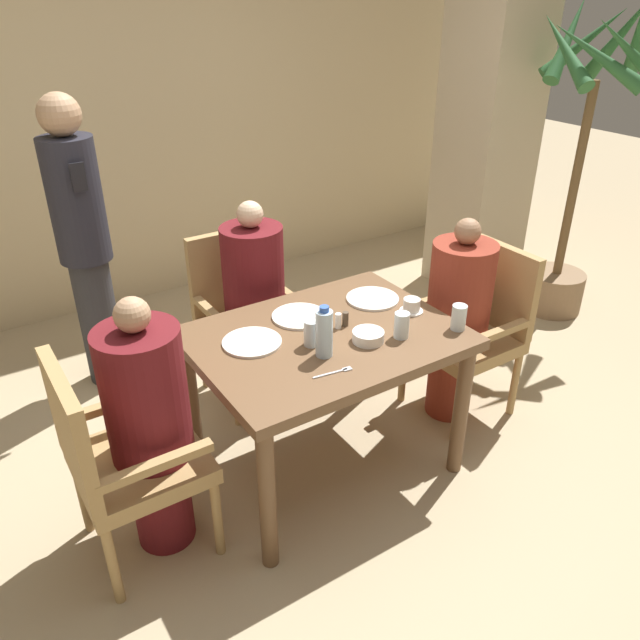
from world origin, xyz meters
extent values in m
plane|color=tan|center=(0.00, 0.00, 0.00)|extent=(16.00, 16.00, 0.00)
cube|color=#C6B289|center=(0.00, 2.34, 1.40)|extent=(8.00, 0.06, 2.80)
cube|color=#BCAD8E|center=(2.15, 1.17, 1.35)|extent=(0.53, 0.53, 2.70)
cube|color=brown|center=(0.00, 0.00, 0.72)|extent=(1.14, 0.86, 0.05)
cylinder|color=brown|center=(-0.51, -0.37, 0.35)|extent=(0.07, 0.07, 0.69)
cylinder|color=brown|center=(0.51, -0.37, 0.35)|extent=(0.07, 0.07, 0.69)
cylinder|color=brown|center=(-0.51, 0.37, 0.35)|extent=(0.07, 0.07, 0.69)
cylinder|color=brown|center=(0.51, 0.37, 0.35)|extent=(0.07, 0.07, 0.69)
cube|color=#A88451|center=(-0.87, 0.00, 0.43)|extent=(0.48, 0.48, 0.07)
cube|color=#A88451|center=(-1.10, 0.00, 0.69)|extent=(0.05, 0.48, 0.46)
cube|color=#A88451|center=(-0.87, 0.22, 0.58)|extent=(0.44, 0.04, 0.04)
cube|color=#A88451|center=(-0.87, -0.22, 0.58)|extent=(0.44, 0.04, 0.04)
cylinder|color=#A88451|center=(-0.66, 0.21, 0.20)|extent=(0.04, 0.04, 0.39)
cylinder|color=#A88451|center=(-0.66, -0.21, 0.20)|extent=(0.04, 0.04, 0.39)
cylinder|color=#A88451|center=(-1.09, 0.21, 0.20)|extent=(0.04, 0.04, 0.39)
cylinder|color=#A88451|center=(-1.09, -0.21, 0.20)|extent=(0.04, 0.04, 0.39)
cylinder|color=#5B1419|center=(-0.81, 0.00, 0.23)|extent=(0.24, 0.24, 0.46)
cylinder|color=#5B1419|center=(-0.81, 0.00, 0.73)|extent=(0.32, 0.32, 0.55)
sphere|color=tan|center=(-0.81, 0.00, 1.07)|extent=(0.13, 0.13, 0.13)
cube|color=#A88451|center=(0.00, 0.73, 0.43)|extent=(0.48, 0.48, 0.07)
cube|color=#A88451|center=(0.00, 0.95, 0.69)|extent=(0.48, 0.05, 0.46)
cube|color=#A88451|center=(0.22, 0.73, 0.58)|extent=(0.04, 0.44, 0.04)
cube|color=#A88451|center=(-0.22, 0.73, 0.58)|extent=(0.04, 0.44, 0.04)
cylinder|color=#A88451|center=(0.21, 0.52, 0.20)|extent=(0.04, 0.04, 0.39)
cylinder|color=#A88451|center=(-0.21, 0.52, 0.20)|extent=(0.04, 0.04, 0.39)
cylinder|color=#A88451|center=(0.21, 0.94, 0.20)|extent=(0.04, 0.04, 0.39)
cylinder|color=#A88451|center=(-0.21, 0.94, 0.20)|extent=(0.04, 0.04, 0.39)
cylinder|color=#5B1419|center=(0.00, 0.67, 0.23)|extent=(0.24, 0.24, 0.46)
cylinder|color=#5B1419|center=(0.00, 0.67, 0.74)|extent=(0.32, 0.32, 0.57)
sphere|color=beige|center=(0.00, 0.67, 1.09)|extent=(0.13, 0.13, 0.13)
cube|color=#A88451|center=(0.87, 0.00, 0.43)|extent=(0.48, 0.48, 0.07)
cube|color=#A88451|center=(1.10, 0.00, 0.69)|extent=(0.05, 0.48, 0.46)
cube|color=#A88451|center=(0.87, -0.22, 0.58)|extent=(0.44, 0.04, 0.04)
cube|color=#A88451|center=(0.87, 0.22, 0.58)|extent=(0.44, 0.04, 0.04)
cylinder|color=#A88451|center=(0.66, -0.21, 0.20)|extent=(0.04, 0.04, 0.39)
cylinder|color=#A88451|center=(0.66, 0.21, 0.20)|extent=(0.04, 0.04, 0.39)
cylinder|color=#A88451|center=(1.09, -0.21, 0.20)|extent=(0.04, 0.04, 0.39)
cylinder|color=#A88451|center=(1.09, 0.21, 0.20)|extent=(0.04, 0.04, 0.39)
cylinder|color=maroon|center=(0.81, 0.00, 0.23)|extent=(0.24, 0.24, 0.46)
cylinder|color=maroon|center=(0.81, 0.00, 0.72)|extent=(0.32, 0.32, 0.53)
sphere|color=#997051|center=(0.81, 0.00, 1.05)|extent=(0.13, 0.13, 0.13)
cylinder|color=#2D2D33|center=(-0.66, 1.36, 0.38)|extent=(0.21, 0.21, 0.77)
cylinder|color=#23232D|center=(-0.66, 1.36, 1.10)|extent=(0.28, 0.28, 0.65)
sphere|color=tan|center=(-0.66, 1.36, 1.53)|extent=(0.21, 0.21, 0.21)
cube|color=black|center=(-0.66, 1.19, 1.26)|extent=(0.07, 0.01, 0.14)
cylinder|color=#896B4C|center=(2.29, 0.49, 0.14)|extent=(0.40, 0.40, 0.28)
cylinder|color=brown|center=(2.29, 0.49, 0.93)|extent=(0.06, 0.06, 1.29)
cone|color=#285B2D|center=(2.47, 0.49, 1.82)|extent=(0.11, 0.43, 0.56)
cone|color=#285B2D|center=(2.41, 0.70, 1.76)|extent=(0.51, 0.35, 0.47)
cone|color=#285B2D|center=(2.22, 0.68, 1.79)|extent=(0.49, 0.26, 0.52)
cone|color=#285B2D|center=(2.06, 0.56, 1.74)|extent=(0.26, 0.56, 0.43)
cone|color=#285B2D|center=(2.08, 0.35, 1.73)|extent=(0.39, 0.54, 0.40)
cone|color=#285B2D|center=(2.22, 0.25, 1.74)|extent=(0.56, 0.26, 0.43)
cone|color=#285B2D|center=(2.39, 0.34, 1.81)|extent=(0.42, 0.33, 0.55)
cylinder|color=white|center=(0.38, 0.15, 0.75)|extent=(0.25, 0.25, 0.01)
cylinder|color=white|center=(-0.31, 0.10, 0.75)|extent=(0.25, 0.25, 0.01)
cylinder|color=white|center=(-0.02, 0.19, 0.75)|extent=(0.25, 0.25, 0.01)
cylinder|color=white|center=(0.45, -0.05, 0.75)|extent=(0.11, 0.11, 0.01)
cylinder|color=white|center=(0.45, -0.05, 0.78)|extent=(0.08, 0.08, 0.06)
cylinder|color=white|center=(0.12, -0.15, 0.76)|extent=(0.14, 0.14, 0.05)
cylinder|color=silver|center=(-0.10, -0.14, 0.84)|extent=(0.07, 0.07, 0.20)
cylinder|color=#3359B2|center=(-0.10, -0.14, 0.96)|extent=(0.04, 0.04, 0.02)
cylinder|color=silver|center=(0.26, -0.20, 0.80)|extent=(0.07, 0.07, 0.12)
cylinder|color=silver|center=(-0.10, -0.04, 0.80)|extent=(0.07, 0.07, 0.12)
cylinder|color=silver|center=(0.52, -0.28, 0.80)|extent=(0.07, 0.07, 0.12)
cylinder|color=white|center=(0.08, 0.02, 0.78)|extent=(0.03, 0.03, 0.07)
cylinder|color=#4C3D2D|center=(0.12, 0.02, 0.77)|extent=(0.03, 0.03, 0.07)
cube|color=silver|center=(-0.16, -0.27, 0.74)|extent=(0.15, 0.03, 0.00)
cube|color=silver|center=(-0.08, -0.28, 0.74)|extent=(0.04, 0.03, 0.00)
camera|label=1|loc=(-1.31, -1.97, 2.10)|focal=35.00mm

